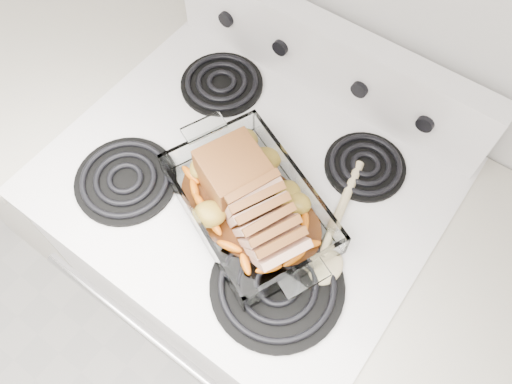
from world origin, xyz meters
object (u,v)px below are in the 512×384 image
Objects in this scene: pork_roast at (243,194)px; baking_dish at (250,207)px; electric_range at (249,255)px; counter_left at (87,146)px.

baking_dish is at bearing -5.34° from pork_roast.
electric_range reaches higher than baking_dish.
baking_dish is at bearing -5.33° from counter_left.
pork_roast is (0.71, -0.07, 0.53)m from counter_left.
pork_roast is at bearing -57.64° from electric_range.
pork_roast is (0.04, -0.07, 0.52)m from electric_range.
electric_range is 0.49m from baking_dish.
counter_left is 2.76× the size of baking_dish.
counter_left is at bearing 169.20° from pork_roast.
electric_range is at bearing 117.01° from pork_roast.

